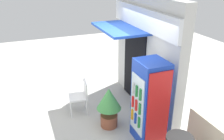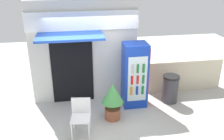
% 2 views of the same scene
% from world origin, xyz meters
% --- Properties ---
extents(ground, '(16.00, 16.00, 0.00)m').
position_xyz_m(ground, '(0.00, 0.00, 0.00)').
color(ground, beige).
extents(storefront_building, '(3.02, 1.20, 2.92)m').
position_xyz_m(storefront_building, '(-0.24, 1.36, 1.52)').
color(storefront_building, silver).
rests_on(storefront_building, ground).
extents(drink_cooler, '(0.67, 0.63, 1.83)m').
position_xyz_m(drink_cooler, '(1.13, 0.76, 0.92)').
color(drink_cooler, '#1438B2').
rests_on(drink_cooler, ground).
extents(plastic_chair, '(0.51, 0.51, 0.86)m').
position_xyz_m(plastic_chair, '(-0.44, -0.31, 0.51)').
color(plastic_chair, white).
rests_on(plastic_chair, ground).
extents(potted_plant_near_shop, '(0.57, 0.57, 1.00)m').
position_xyz_m(potted_plant_near_shop, '(0.39, 0.14, 0.61)').
color(potted_plant_near_shop, '#995138').
rests_on(potted_plant_near_shop, ground).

